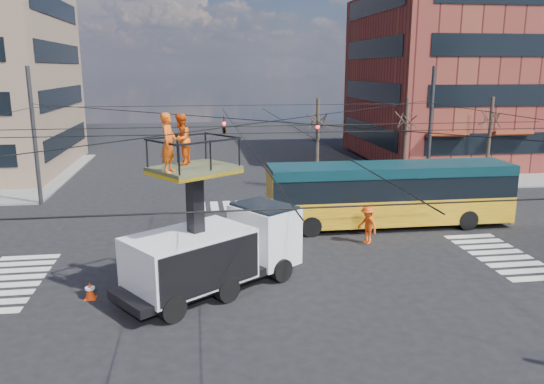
{
  "coord_description": "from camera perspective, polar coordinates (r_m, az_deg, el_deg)",
  "views": [
    {
      "loc": [
        -2.86,
        -19.98,
        7.87
      ],
      "look_at": [
        0.44,
        2.68,
        2.51
      ],
      "focal_mm": 35.0,
      "sensor_mm": 36.0,
      "label": 1
    }
  ],
  "objects": [
    {
      "name": "tree_c",
      "position": [
        39.06,
        22.51,
        7.43
      ],
      "size": [
        2.0,
        2.0,
        6.0
      ],
      "color": "#382B21",
      "rests_on": "ground"
    },
    {
      "name": "sidewalk_ne",
      "position": [
        48.06,
        21.64,
        2.9
      ],
      "size": [
        18.0,
        18.0,
        0.12
      ],
      "primitive_type": "cube",
      "color": "slate",
      "rests_on": "ground"
    },
    {
      "name": "tree_a",
      "position": [
        34.54,
        4.95,
        7.75
      ],
      "size": [
        2.0,
        2.0,
        6.0
      ],
      "color": "#382B21",
      "rests_on": "ground"
    },
    {
      "name": "utility_truck",
      "position": [
        19.1,
        -6.21,
        -4.5
      ],
      "size": [
        7.06,
        5.89,
        6.53
      ],
      "rotation": [
        0.0,
        0.0,
        0.61
      ],
      "color": "black",
      "rests_on": "ground"
    },
    {
      "name": "traffic_cone",
      "position": [
        19.83,
        -18.99,
        -9.99
      ],
      "size": [
        0.36,
        0.36,
        0.62
      ],
      "primitive_type": "cone",
      "color": "#FE3D0A",
      "rests_on": "ground"
    },
    {
      "name": "overhead_network",
      "position": [
        20.88,
        -0.49,
        3.31
      ],
      "size": [
        24.24,
        24.24,
        8.0
      ],
      "color": "#2D2D30",
      "rests_on": "ground"
    },
    {
      "name": "worker_ground",
      "position": [
        18.41,
        -12.04,
        -9.64
      ],
      "size": [
        0.74,
        1.04,
        1.64
      ],
      "primitive_type": "imported",
      "rotation": [
        0.0,
        0.0,
        1.97
      ],
      "color": "#E7440E",
      "rests_on": "ground"
    },
    {
      "name": "building_ne",
      "position": [
        50.5,
        21.61,
        11.3
      ],
      "size": [
        20.06,
        16.06,
        14.0
      ],
      "color": "maroon",
      "rests_on": "ground"
    },
    {
      "name": "flagger",
      "position": [
        24.67,
        10.23,
        -3.49
      ],
      "size": [
        1.07,
        1.31,
        1.76
      ],
      "primitive_type": "imported",
      "rotation": [
        0.0,
        0.0,
        -1.14
      ],
      "color": "#FF4E10",
      "rests_on": "ground"
    },
    {
      "name": "ground",
      "position": [
        21.66,
        -0.13,
        -8.12
      ],
      "size": [
        120.0,
        120.0,
        0.0
      ],
      "primitive_type": "plane",
      "color": "black",
      "rests_on": "ground"
    },
    {
      "name": "crosswalks",
      "position": [
        21.66,
        -0.13,
        -8.09
      ],
      "size": [
        22.4,
        22.4,
        0.02
      ],
      "primitive_type": null,
      "color": "silver",
      "rests_on": "ground"
    },
    {
      "name": "city_bus",
      "position": [
        27.37,
        12.53,
        -0.11
      ],
      "size": [
        12.32,
        2.71,
        3.2
      ],
      "rotation": [
        0.0,
        0.0,
        -0.01
      ],
      "color": "#C47812",
      "rests_on": "ground"
    },
    {
      "name": "tree_b",
      "position": [
        36.38,
        14.27,
        7.67
      ],
      "size": [
        2.0,
        2.0,
        6.0
      ],
      "color": "#382B21",
      "rests_on": "ground"
    }
  ]
}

